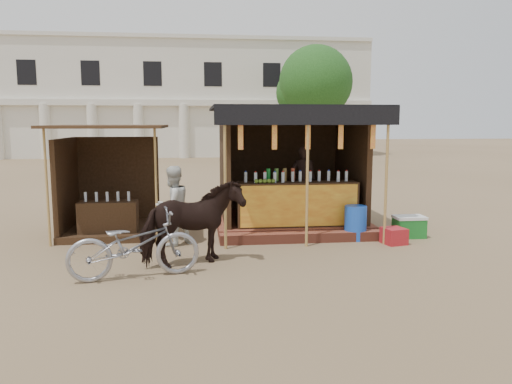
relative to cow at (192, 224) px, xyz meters
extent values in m
plane|color=#846B4C|center=(1.23, -0.49, -0.73)|extent=(120.00, 120.00, 0.00)
cube|color=brown|center=(2.23, 3.01, -0.62)|extent=(3.40, 2.80, 0.22)
cube|color=brown|center=(2.23, 1.46, -0.63)|extent=(3.40, 0.35, 0.20)
cube|color=#3D2516|center=(2.23, 2.06, -0.04)|extent=(2.60, 0.55, 0.95)
cube|color=#C56317|center=(2.23, 1.77, -0.04)|extent=(2.50, 0.02, 0.88)
cube|color=#3D2516|center=(2.23, 4.26, 0.74)|extent=(3.00, 0.12, 2.50)
cube|color=#3D2516|center=(0.73, 3.01, 0.74)|extent=(0.12, 2.50, 2.50)
cube|color=#3D2516|center=(3.73, 3.01, 0.74)|extent=(0.12, 2.50, 2.50)
cube|color=black|center=(2.23, 2.81, 2.02)|extent=(3.60, 3.60, 0.06)
cube|color=black|center=(2.23, 1.03, 1.84)|extent=(3.60, 0.06, 0.36)
cylinder|color=tan|center=(0.63, 1.06, 0.64)|extent=(0.06, 0.06, 2.75)
cylinder|color=tan|center=(2.23, 1.06, 0.64)|extent=(0.06, 0.06, 2.75)
cylinder|color=tan|center=(3.83, 1.06, 0.64)|extent=(0.06, 0.06, 2.75)
cube|color=red|center=(0.93, 1.06, 1.47)|extent=(0.10, 0.02, 0.55)
cube|color=red|center=(1.58, 1.06, 1.47)|extent=(0.10, 0.02, 0.55)
cube|color=red|center=(2.23, 1.06, 1.47)|extent=(0.10, 0.02, 0.55)
cube|color=red|center=(2.88, 1.06, 1.47)|extent=(0.10, 0.02, 0.55)
cube|color=red|center=(3.53, 1.06, 1.47)|extent=(0.10, 0.02, 0.55)
imported|color=black|center=(2.59, 3.11, 0.33)|extent=(0.72, 0.61, 1.68)
cube|color=#3D2516|center=(-1.77, 2.71, -0.66)|extent=(2.00, 2.00, 0.15)
cube|color=#3D2516|center=(-1.77, 3.66, 0.32)|extent=(1.90, 0.10, 2.10)
cube|color=#3D2516|center=(-2.72, 2.71, 0.32)|extent=(0.10, 1.90, 2.10)
cube|color=#472D19|center=(-1.77, 2.61, 1.62)|extent=(2.40, 2.40, 0.06)
cylinder|color=tan|center=(-2.82, 1.66, 0.44)|extent=(0.05, 0.05, 2.35)
cylinder|color=tan|center=(-0.72, 1.66, 0.44)|extent=(0.05, 0.05, 2.35)
cube|color=#3D2516|center=(-1.77, 2.21, -0.33)|extent=(1.20, 0.50, 0.80)
imported|color=black|center=(0.00, 0.00, 0.00)|extent=(1.90, 1.38, 1.46)
imported|color=#92929A|center=(-0.90, -0.60, -0.19)|extent=(2.16, 1.14, 1.08)
imported|color=silver|center=(-0.39, 1.51, 0.06)|extent=(0.98, 0.96, 1.59)
cylinder|color=blue|center=(3.37, 1.51, -0.37)|extent=(0.54, 0.54, 0.72)
cube|color=#A51B21|center=(4.03, 1.06, -0.57)|extent=(0.50, 0.51, 0.33)
cube|color=#197325|center=(4.58, 1.59, -0.53)|extent=(0.62, 0.42, 0.40)
cube|color=white|center=(4.58, 1.59, -0.30)|extent=(0.64, 0.44, 0.06)
cube|color=silver|center=(-0.77, 29.51, 3.27)|extent=(26.00, 7.00, 8.00)
cube|color=silver|center=(-0.77, 25.91, 2.97)|extent=(26.00, 0.50, 0.40)
cube|color=silver|center=(-0.77, 26.01, 7.32)|extent=(26.00, 0.30, 0.25)
cylinder|color=silver|center=(-9.77, 25.91, 1.07)|extent=(0.70, 0.70, 3.60)
cylinder|color=silver|center=(-6.77, 25.91, 1.07)|extent=(0.70, 0.70, 3.60)
cylinder|color=silver|center=(-3.77, 25.91, 1.07)|extent=(0.70, 0.70, 3.60)
cylinder|color=silver|center=(-0.77, 25.91, 1.07)|extent=(0.70, 0.70, 3.60)
cylinder|color=silver|center=(2.23, 25.91, 1.07)|extent=(0.70, 0.70, 3.60)
cylinder|color=silver|center=(5.23, 25.91, 1.07)|extent=(0.70, 0.70, 3.60)
cylinder|color=silver|center=(8.23, 25.91, 1.07)|extent=(0.70, 0.70, 3.60)
cylinder|color=silver|center=(11.23, 25.91, 1.07)|extent=(0.70, 0.70, 3.60)
cylinder|color=#382314|center=(7.23, 21.51, 1.27)|extent=(0.50, 0.50, 4.00)
sphere|color=#2B6322|center=(7.23, 21.51, 4.07)|extent=(4.40, 4.40, 4.40)
sphere|color=#2B6322|center=(6.43, 22.11, 3.47)|extent=(2.99, 2.99, 2.99)
camera|label=1|loc=(0.11, -8.40, 1.73)|focal=35.00mm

